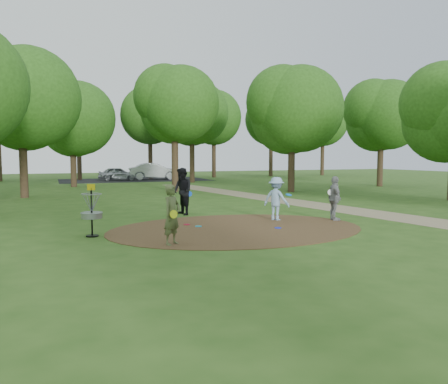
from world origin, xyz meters
name	(u,v)px	position (x,y,z in m)	size (l,w,h in m)	color
ground	(238,229)	(0.00, 0.00, 0.00)	(100.00, 100.00, 0.00)	#2D5119
dirt_clearing	(238,228)	(0.00, 0.00, 0.01)	(8.40, 8.40, 0.02)	#47301C
footpath	(360,212)	(6.50, 2.00, 0.01)	(2.00, 40.00, 0.01)	#8C7A5B
parking_lot	(135,180)	(2.00, 30.00, 0.00)	(14.00, 8.00, 0.01)	black
player_observer_with_disc	(172,215)	(-2.63, -1.73, 0.80)	(0.70, 0.66, 1.61)	#576138
player_throwing_with_disc	(276,199)	(2.03, 1.16, 0.79)	(1.15, 1.18, 1.59)	#88ABCA
player_walking_with_disc	(182,191)	(-0.74, 3.85, 0.94)	(0.88, 1.04, 1.88)	black
player_waiting_with_disc	(335,198)	(3.96, 0.32, 0.81)	(0.60, 1.02, 1.62)	gray
disc_ground_cyan	(198,226)	(-1.08, 0.77, 0.03)	(0.22, 0.22, 0.02)	#18A4C0
disc_ground_blue	(278,228)	(1.21, -0.48, 0.03)	(0.22, 0.22, 0.02)	#0C1BD4
disc_ground_red	(187,224)	(-1.33, 1.27, 0.03)	(0.22, 0.22, 0.02)	red
car_left	(118,174)	(0.38, 29.79, 0.64)	(1.50, 3.74, 1.27)	#A4A6AC
car_right	(154,171)	(3.87, 29.61, 0.82)	(1.74, 4.99, 1.64)	#A1A4A8
disc_golf_basket	(92,207)	(-4.50, 0.30, 0.87)	(0.63, 0.63, 1.54)	black
tree_ring	(202,102)	(1.83, 8.85, 5.11)	(37.38, 45.35, 8.62)	#332316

